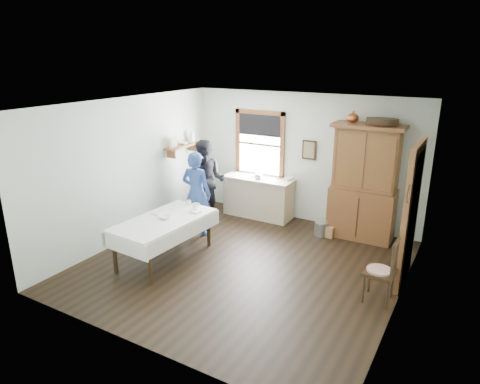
% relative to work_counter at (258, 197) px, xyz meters
% --- Properties ---
extents(room, '(5.01, 5.01, 2.70)m').
position_rel_work_counter_xyz_m(room, '(0.87, -2.18, 0.91)').
color(room, black).
rests_on(room, ground).
extents(window, '(1.18, 0.07, 1.48)m').
position_rel_work_counter_xyz_m(window, '(-0.13, 0.29, 1.19)').
color(window, white).
rests_on(window, room).
extents(doorway, '(0.09, 1.14, 2.22)m').
position_rel_work_counter_xyz_m(doorway, '(3.32, -1.33, 0.72)').
color(doorway, '#494034').
rests_on(doorway, room).
extents(wall_shelf, '(0.24, 1.00, 0.44)m').
position_rel_work_counter_xyz_m(wall_shelf, '(-1.50, -0.64, 1.13)').
color(wall_shelf, brown).
rests_on(wall_shelf, room).
extents(framed_picture, '(0.30, 0.04, 0.40)m').
position_rel_work_counter_xyz_m(framed_picture, '(1.02, 0.28, 1.11)').
color(framed_picture, '#322111').
rests_on(framed_picture, room).
extents(rug_beater, '(0.01, 0.27, 0.27)m').
position_rel_work_counter_xyz_m(rug_beater, '(3.32, -1.88, 1.28)').
color(rug_beater, black).
rests_on(rug_beater, room).
extents(work_counter, '(1.55, 0.59, 0.88)m').
position_rel_work_counter_xyz_m(work_counter, '(0.00, 0.00, 0.00)').
color(work_counter, tan).
rests_on(work_counter, room).
extents(china_hutch, '(1.32, 0.64, 2.22)m').
position_rel_work_counter_xyz_m(china_hutch, '(2.26, -0.03, 0.67)').
color(china_hutch, brown).
rests_on(china_hutch, room).
extents(dining_table, '(1.10, 1.92, 0.74)m').
position_rel_work_counter_xyz_m(dining_table, '(-0.44, -2.66, -0.07)').
color(dining_table, white).
rests_on(dining_table, room).
extents(spindle_chair, '(0.47, 0.47, 0.98)m').
position_rel_work_counter_xyz_m(spindle_chair, '(3.10, -2.16, 0.05)').
color(spindle_chair, '#322111').
rests_on(spindle_chair, room).
extents(pail, '(0.33, 0.33, 0.28)m').
position_rel_work_counter_xyz_m(pail, '(1.59, -0.33, -0.30)').
color(pail, gray).
rests_on(pail, room).
extents(wicker_basket, '(0.39, 0.29, 0.22)m').
position_rel_work_counter_xyz_m(wicker_basket, '(1.66, -0.27, -0.33)').
color(wicker_basket, tan).
rests_on(wicker_basket, room).
extents(woman_blue, '(0.61, 0.43, 1.56)m').
position_rel_work_counter_xyz_m(woman_blue, '(-0.60, -1.47, 0.34)').
color(woman_blue, navy).
rests_on(woman_blue, room).
extents(figure_dark, '(0.92, 0.80, 1.61)m').
position_rel_work_counter_xyz_m(figure_dark, '(-0.89, -0.70, 0.36)').
color(figure_dark, black).
rests_on(figure_dark, room).
extents(table_cup_a, '(0.16, 0.16, 0.11)m').
position_rel_work_counter_xyz_m(table_cup_a, '(-0.25, -1.97, 0.36)').
color(table_cup_a, white).
rests_on(table_cup_a, dining_table).
extents(table_cup_b, '(0.10, 0.10, 0.09)m').
position_rel_work_counter_xyz_m(table_cup_b, '(-0.50, -1.85, 0.35)').
color(table_cup_b, white).
rests_on(table_cup_b, dining_table).
extents(table_bowl, '(0.25, 0.25, 0.06)m').
position_rel_work_counter_xyz_m(table_bowl, '(-0.44, -2.62, 0.33)').
color(table_bowl, white).
rests_on(table_bowl, dining_table).
extents(counter_book, '(0.24, 0.25, 0.02)m').
position_rel_work_counter_xyz_m(counter_book, '(-0.22, 0.01, 0.45)').
color(counter_book, '#7E7154').
rests_on(counter_book, work_counter).
extents(counter_bowl, '(0.20, 0.20, 0.06)m').
position_rel_work_counter_xyz_m(counter_bowl, '(0.64, 0.17, 0.47)').
color(counter_bowl, white).
rests_on(counter_bowl, work_counter).
extents(shelf_bowl, '(0.22, 0.22, 0.05)m').
position_rel_work_counter_xyz_m(shelf_bowl, '(-1.50, -0.63, 1.15)').
color(shelf_bowl, white).
rests_on(shelf_bowl, wall_shelf).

